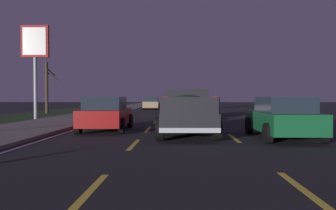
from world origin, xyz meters
TOP-DOWN VIEW (x-y plane):
  - ground at (27.00, 0.00)m, footprint 144.00×144.00m
  - sidewalk_shoulder at (27.00, 7.45)m, footprint 108.00×4.00m
  - grass_verge at (27.00, 12.45)m, footprint 108.00×6.00m
  - lane_markings at (30.63, 3.14)m, footprint 109.19×7.04m
  - pickup_truck at (13.10, 0.00)m, footprint 5.46×2.35m
  - sedan_red at (14.68, 3.60)m, footprint 4.45×2.10m
  - sedan_green at (12.05, -3.53)m, footprint 4.40×2.02m
  - sedan_tan at (39.82, 3.53)m, footprint 4.40×2.03m
  - sedan_silver at (23.32, -0.20)m, footprint 4.42×2.05m
  - gas_price_sign at (22.40, 10.17)m, footprint 0.27×1.90m
  - bare_tree_far at (30.58, 12.57)m, footprint 1.83×1.83m

SIDE VIEW (x-z plane):
  - ground at x=27.00m, z-range 0.00..0.00m
  - grass_verge at x=27.00m, z-range 0.00..0.01m
  - lane_markings at x=30.63m, z-range 0.00..0.01m
  - sidewalk_shoulder at x=27.00m, z-range 0.00..0.12m
  - sedan_red at x=14.68m, z-range 0.01..1.55m
  - sedan_green at x=12.05m, z-range 0.01..1.55m
  - sedan_tan at x=39.82m, z-range 0.01..1.55m
  - sedan_silver at x=23.32m, z-range 0.01..1.55m
  - pickup_truck at x=13.10m, z-range 0.05..1.92m
  - bare_tree_far at x=30.58m, z-range -0.04..5.23m
  - gas_price_sign at x=22.40m, z-range 1.59..8.03m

